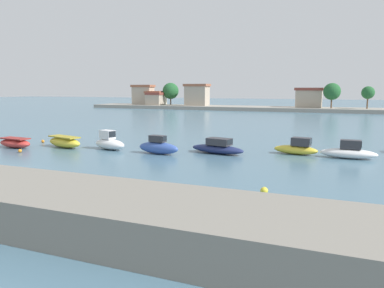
# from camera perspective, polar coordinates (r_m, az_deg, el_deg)

# --- Properties ---
(moored_boat_0) EXTENTS (4.03, 1.80, 0.98)m
(moored_boat_0) POSITION_cam_1_polar(r_m,az_deg,el_deg) (41.33, -25.41, 0.15)
(moored_boat_0) COLOR #C63833
(moored_boat_0) RESTS_ON ground
(moored_boat_1) EXTENTS (4.84, 2.64, 1.13)m
(moored_boat_1) POSITION_cam_1_polar(r_m,az_deg,el_deg) (39.58, -18.90, 0.29)
(moored_boat_1) COLOR yellow
(moored_boat_1) RESTS_ON ground
(moored_boat_2) EXTENTS (4.15, 2.56, 1.85)m
(moored_boat_2) POSITION_cam_1_polar(r_m,az_deg,el_deg) (37.12, -12.50, 0.20)
(moored_boat_2) COLOR white
(moored_boat_2) RESTS_ON ground
(moored_boat_3) EXTENTS (4.20, 1.62, 1.68)m
(moored_boat_3) POSITION_cam_1_polar(r_m,az_deg,el_deg) (33.87, -5.16, -0.44)
(moored_boat_3) COLOR #3856A8
(moored_boat_3) RESTS_ON ground
(moored_boat_4) EXTENTS (5.49, 2.62, 1.41)m
(moored_boat_4) POSITION_cam_1_polar(r_m,az_deg,el_deg) (34.04, 3.95, -0.56)
(moored_boat_4) COLOR navy
(moored_boat_4) RESTS_ON ground
(moored_boat_5) EXTENTS (4.08, 1.83, 1.54)m
(moored_boat_5) POSITION_cam_1_polar(r_m,az_deg,el_deg) (34.78, 15.73, -0.58)
(moored_boat_5) COLOR yellow
(moored_boat_5) RESTS_ON ground
(moored_boat_6) EXTENTS (4.61, 1.57, 1.57)m
(moored_boat_6) POSITION_cam_1_polar(r_m,az_deg,el_deg) (34.25, 22.82, -1.14)
(moored_boat_6) COLOR white
(moored_boat_6) RESTS_ON ground
(mooring_buoy_0) EXTENTS (0.43, 0.43, 0.43)m
(mooring_buoy_0) POSITION_cam_1_polar(r_m,az_deg,el_deg) (21.36, 10.96, -7.02)
(mooring_buoy_0) COLOR yellow
(mooring_buoy_0) RESTS_ON ground
(mooring_buoy_1) EXTENTS (0.33, 0.33, 0.33)m
(mooring_buoy_1) POSITION_cam_1_polar(r_m,az_deg,el_deg) (43.87, -21.81, 0.40)
(mooring_buoy_1) COLOR orange
(mooring_buoy_1) RESTS_ON ground
(mooring_buoy_3) EXTENTS (0.33, 0.33, 0.33)m
(mooring_buoy_3) POSITION_cam_1_polar(r_m,az_deg,el_deg) (37.97, -24.79, -0.95)
(mooring_buoy_3) COLOR orange
(mooring_buoy_3) RESTS_ON ground
(distant_shoreline) EXTENTS (99.01, 11.39, 7.60)m
(distant_shoreline) POSITION_cam_1_polar(r_m,az_deg,el_deg) (105.75, 6.77, 6.35)
(distant_shoreline) COLOR gray
(distant_shoreline) RESTS_ON ground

